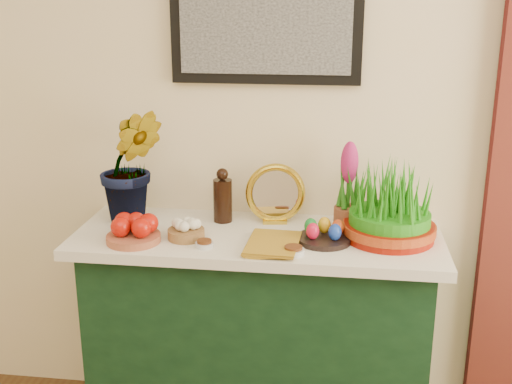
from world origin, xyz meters
TOP-DOWN VIEW (x-y plane):
  - room at (0.06, 0.11)m, footprint 4.50×4.54m
  - sideboard at (-0.07, 2.00)m, footprint 1.30×0.45m
  - tablecloth at (-0.07, 2.00)m, footprint 1.40×0.55m
  - hyacinth_green at (-0.58, 2.08)m, footprint 0.36×0.33m
  - apple_bowl at (-0.51, 1.85)m, footprint 0.22×0.22m
  - garlic_basket at (-0.33, 1.91)m, footprint 0.18×0.18m
  - vinegar_cruet at (-0.23, 2.12)m, footprint 0.08×0.08m
  - mirror at (-0.02, 2.14)m, footprint 0.24×0.09m
  - book at (-0.09, 1.87)m, footprint 0.18×0.25m
  - spice_dish_left at (-0.24, 1.84)m, footprint 0.07×0.07m
  - spice_dish_right at (0.08, 1.81)m, footprint 0.08×0.08m
  - egg_plate at (0.18, 1.95)m, footprint 0.21×0.21m
  - hyacinth_pink at (0.27, 2.11)m, footprint 0.11×0.11m
  - wheatgrass_sabzeh at (0.42, 2.01)m, footprint 0.35×0.35m

SIDE VIEW (x-z plane):
  - sideboard at x=-0.07m, z-range 0.00..0.85m
  - tablecloth at x=-0.07m, z-range 0.85..0.89m
  - spice_dish_left at x=-0.24m, z-range 0.89..0.92m
  - spice_dish_right at x=0.08m, z-range 0.89..0.92m
  - book at x=-0.09m, z-range 0.89..0.92m
  - egg_plate at x=0.18m, z-range 0.88..0.96m
  - garlic_basket at x=-0.33m, z-range 0.88..0.96m
  - apple_bowl at x=-0.51m, z-range 0.88..0.98m
  - vinegar_cruet at x=-0.23m, z-range 0.88..1.10m
  - mirror at x=-0.02m, z-range 0.89..1.13m
  - wheatgrass_sabzeh at x=0.42m, z-range 0.87..1.16m
  - hyacinth_pink at x=0.27m, z-range 0.87..1.22m
  - hyacinth_green at x=-0.58m, z-range 0.89..1.50m
  - room at x=0.06m, z-range 0.34..3.06m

